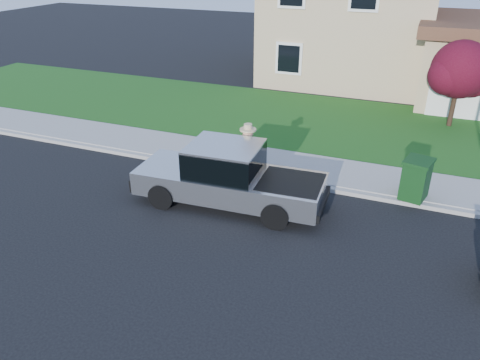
% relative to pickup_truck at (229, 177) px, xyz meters
% --- Properties ---
extents(ground, '(80.00, 80.00, 0.00)m').
position_rel_pickup_truck_xyz_m(ground, '(0.52, -1.15, -0.81)').
color(ground, black).
rests_on(ground, ground).
extents(curb, '(40.00, 0.20, 0.12)m').
position_rel_pickup_truck_xyz_m(curb, '(1.52, 1.75, -0.75)').
color(curb, gray).
rests_on(curb, ground).
extents(sidewalk, '(40.00, 2.00, 0.15)m').
position_rel_pickup_truck_xyz_m(sidewalk, '(1.52, 2.85, -0.73)').
color(sidewalk, gray).
rests_on(sidewalk, ground).
extents(lawn, '(40.00, 7.00, 0.10)m').
position_rel_pickup_truck_xyz_m(lawn, '(1.52, 7.35, -0.76)').
color(lawn, '#1F4B15').
rests_on(lawn, ground).
extents(house, '(14.00, 11.30, 6.85)m').
position_rel_pickup_truck_xyz_m(house, '(1.84, 15.24, 2.36)').
color(house, tan).
rests_on(house, ground).
extents(pickup_truck, '(5.35, 2.12, 1.73)m').
position_rel_pickup_truck_xyz_m(pickup_truck, '(0.00, 0.00, 0.00)').
color(pickup_truck, black).
rests_on(pickup_truck, ground).
extents(woman, '(0.73, 0.58, 1.94)m').
position_rel_pickup_truck_xyz_m(woman, '(0.10, 1.19, 0.11)').
color(woman, '#E7A27E').
rests_on(woman, ground).
extents(ornamental_tree, '(2.39, 2.16, 3.28)m').
position_rel_pickup_truck_xyz_m(ornamental_tree, '(5.72, 8.74, 1.39)').
color(ornamental_tree, black).
rests_on(ornamental_tree, lawn).
extents(trash_bin, '(0.87, 0.95, 1.14)m').
position_rel_pickup_truck_xyz_m(trash_bin, '(4.73, 1.95, -0.08)').
color(trash_bin, black).
rests_on(trash_bin, sidewalk).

